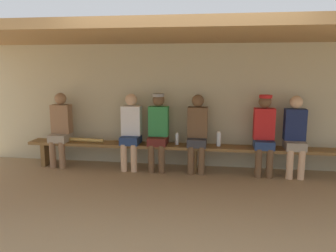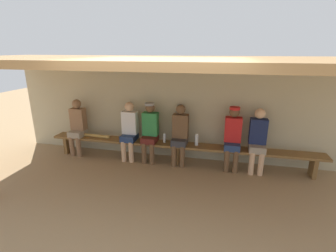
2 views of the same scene
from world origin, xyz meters
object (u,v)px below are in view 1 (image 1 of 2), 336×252
object	(u,v)px
player_leftmost	(264,131)
player_rightmost	(295,133)
water_bottle_orange	(177,139)
bench	(195,150)
player_in_white	(61,126)
baseball_bat	(84,140)
water_bottle_clear	(219,139)
player_shirtless_tan	(131,128)
player_in_blue	(158,128)
player_middle	(197,130)

from	to	relation	value
player_leftmost	player_rightmost	size ratio (longest dim) A/B	1.01
player_rightmost	water_bottle_orange	world-z (taller)	player_rightmost
player_rightmost	water_bottle_orange	size ratio (longest dim) A/B	6.37
bench	water_bottle_orange	world-z (taller)	water_bottle_orange
player_in_white	bench	bearing A→B (deg)	-0.07
bench	player_leftmost	bearing A→B (deg)	0.18
bench	baseball_bat	world-z (taller)	baseball_bat
player_rightmost	water_bottle_clear	bearing A→B (deg)	179.17
player_rightmost	baseball_bat	size ratio (longest dim) A/B	1.78
player_shirtless_tan	player_in_blue	xyz separation A→B (m)	(0.49, 0.00, 0.02)
player_shirtless_tan	water_bottle_clear	xyz separation A→B (m)	(1.53, 0.02, -0.15)
water_bottle_clear	baseball_bat	distance (m)	2.41
player_rightmost	player_in_white	bearing A→B (deg)	180.00
water_bottle_orange	player_in_white	bearing A→B (deg)	-179.24
player_in_blue	baseball_bat	xyz separation A→B (m)	(-1.36, -0.00, -0.25)
water_bottle_orange	baseball_bat	size ratio (longest dim) A/B	0.28
bench	water_bottle_clear	size ratio (longest dim) A/B	23.59
player_in_blue	water_bottle_clear	xyz separation A→B (m)	(1.05, 0.02, -0.17)
player_in_white	water_bottle_clear	distance (m)	2.85
player_shirtless_tan	player_middle	bearing A→B (deg)	0.00
player_rightmost	water_bottle_orange	bearing A→B (deg)	179.18
player_middle	water_bottle_orange	distance (m)	0.39
player_leftmost	player_shirtless_tan	world-z (taller)	player_leftmost
water_bottle_orange	baseball_bat	distance (m)	1.69
player_middle	player_leftmost	size ratio (longest dim) A/B	0.99
bench	player_in_blue	size ratio (longest dim) A/B	4.46
bench	baseball_bat	xyz separation A→B (m)	(-2.01, -0.00, 0.11)
player_rightmost	player_in_blue	world-z (taller)	player_in_blue
player_middle	player_shirtless_tan	world-z (taller)	same
player_shirtless_tan	water_bottle_orange	world-z (taller)	player_shirtless_tan
player_middle	player_shirtless_tan	bearing A→B (deg)	180.00
bench	water_bottle_orange	xyz separation A→B (m)	(-0.31, 0.03, 0.17)
bench	player_rightmost	xyz separation A→B (m)	(1.64, 0.00, 0.34)
bench	player_leftmost	world-z (taller)	player_leftmost
bench	water_bottle_clear	world-z (taller)	water_bottle_clear
player_rightmost	player_in_white	size ratio (longest dim) A/B	1.00
bench	player_middle	world-z (taller)	player_middle
player_in_white	water_bottle_orange	distance (m)	2.14
player_rightmost	water_bottle_clear	xyz separation A→B (m)	(-1.24, 0.02, -0.15)
player_leftmost	player_in_blue	world-z (taller)	same
water_bottle_clear	player_in_blue	bearing A→B (deg)	-179.04
player_middle	player_shirtless_tan	distance (m)	1.17
player_in_blue	water_bottle_orange	world-z (taller)	player_in_blue
player_middle	baseball_bat	xyz separation A→B (m)	(-2.04, -0.00, -0.24)
player_rightmost	player_shirtless_tan	world-z (taller)	same
player_leftmost	player_in_blue	size ratio (longest dim) A/B	1.00
bench	player_in_white	size ratio (longest dim) A/B	4.49
player_leftmost	bench	bearing A→B (deg)	-179.82
player_middle	player_in_white	bearing A→B (deg)	180.00
player_middle	player_in_blue	size ratio (longest dim) A/B	0.99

